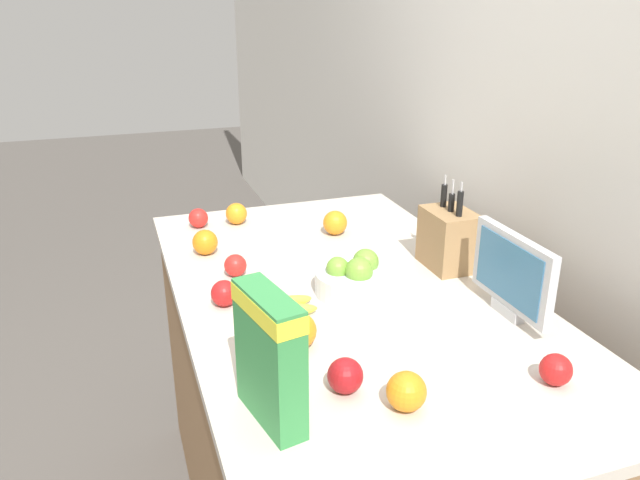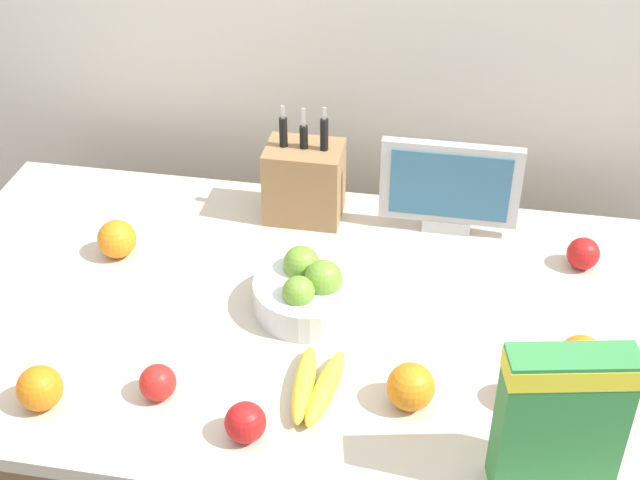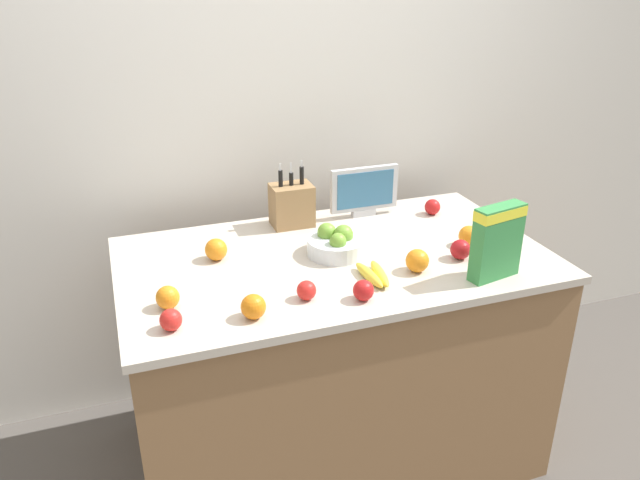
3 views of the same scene
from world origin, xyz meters
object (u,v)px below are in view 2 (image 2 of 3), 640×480
small_monitor (450,186)px  fruit_bowl (309,290)px  apple_front (583,254)px  orange_near_bowl (581,357)px  orange_front_center (40,388)px  banana_bunch (315,386)px  apple_middle (245,422)px  apple_rear (528,388)px  apple_near_bananas (158,383)px  knife_block (304,181)px  cereal_box (562,415)px  orange_by_cereal (411,387)px  orange_front_left (117,239)px

small_monitor → fruit_bowl: 0.41m
apple_front → small_monitor: bearing=164.0°
orange_near_bowl → orange_front_center: 0.95m
fruit_bowl → banana_bunch: (0.05, -0.23, -0.02)m
small_monitor → orange_front_center: small_monitor is taller
fruit_bowl → banana_bunch: fruit_bowl is taller
apple_middle → orange_front_center: 0.37m
apple_rear → orange_front_center: 0.84m
apple_near_bananas → apple_rear: size_ratio=0.87×
knife_block → fruit_bowl: bearing=-77.2°
cereal_box → banana_bunch: cereal_box is taller
apple_middle → cereal_box: bearing=-0.3°
fruit_bowl → apple_front: fruit_bowl is taller
fruit_bowl → apple_rear: 0.46m
orange_near_bowl → orange_front_center: size_ratio=1.01×
apple_front → knife_block: bearing=171.5°
knife_block → small_monitor: knife_block is taller
knife_block → cereal_box: bearing=-52.4°
orange_by_cereal → fruit_bowl: bearing=133.7°
orange_front_left → orange_near_bowl: bearing=-12.0°
apple_front → orange_front_center: orange_front_center is taller
fruit_bowl → apple_front: (0.54, 0.24, -0.01)m
orange_by_cereal → orange_near_bowl: bearing=24.1°
orange_front_left → orange_by_cereal: bearing=-26.8°
cereal_box → apple_near_bananas: 0.68m
fruit_bowl → apple_near_bananas: fruit_bowl is taller
orange_near_bowl → orange_front_left: size_ratio=0.97×
orange_front_left → banana_bunch: bearing=-34.4°
knife_block → orange_front_center: size_ratio=3.47×
small_monitor → apple_rear: 0.55m
orange_by_cereal → orange_front_center: (-0.63, -0.11, -0.00)m
apple_middle → orange_by_cereal: size_ratio=0.83×
apple_front → orange_near_bowl: size_ratio=0.85×
apple_middle → orange_front_left: 0.61m
small_monitor → apple_middle: 0.74m
apple_rear → banana_bunch: bearing=-173.5°
orange_near_bowl → orange_by_cereal: size_ratio=0.96×
knife_block → apple_rear: 0.72m
cereal_box → apple_front: (0.08, 0.59, -0.11)m
apple_rear → orange_front_center: bearing=-169.5°
cereal_box → apple_near_bananas: (-0.67, 0.07, -0.11)m
apple_rear → orange_front_left: orange_front_left is taller
apple_middle → apple_near_bananas: (-0.17, 0.07, -0.00)m
apple_middle → small_monitor: bearing=66.8°
apple_near_bananas → orange_by_cereal: 0.44m
apple_front → apple_rear: bearing=-105.5°
apple_middle → orange_near_bowl: 0.61m
banana_bunch → fruit_bowl: bearing=103.0°
fruit_bowl → banana_bunch: 0.24m
knife_block → orange_by_cereal: bearing=-62.1°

